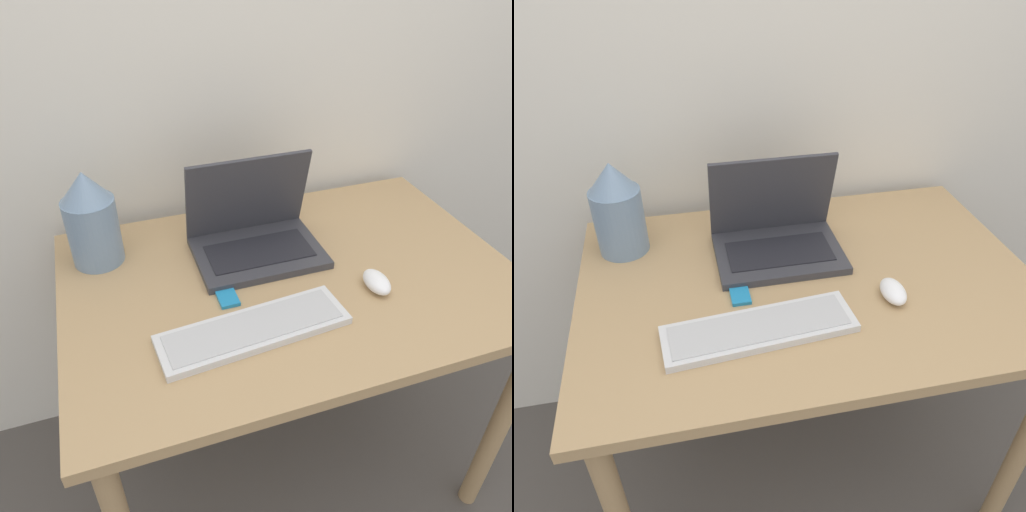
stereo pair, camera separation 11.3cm
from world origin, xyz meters
The scene contains 7 objects.
wall_back centered at (0.00, 0.82, 1.25)m, with size 6.00×0.05×2.50m.
desk centered at (0.00, 0.38, 0.67)m, with size 1.11×0.75×0.78m.
laptop centered at (-0.05, 0.51, 0.83)m, with size 0.32×0.24×0.25m.
keyboard centered at (-0.15, 0.21, 0.79)m, with size 0.43×0.16×0.02m.
mouse centered at (0.17, 0.26, 0.80)m, with size 0.05×0.09×0.04m.
vase centered at (-0.44, 0.60, 0.90)m, with size 0.13×0.13×0.25m.
mp3_player centered at (-0.18, 0.33, 0.78)m, with size 0.04×0.06×0.01m.
Camera 2 is at (-0.29, -0.55, 1.54)m, focal length 35.00 mm.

